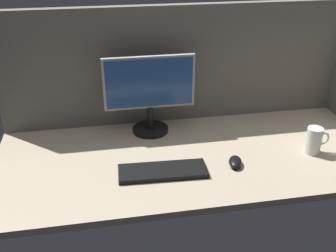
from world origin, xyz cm
name	(u,v)px	position (x,y,z in cm)	size (l,w,h in cm)	color
ground_plane	(196,155)	(0.00, 0.00, -1.50)	(180.00, 80.00, 3.00)	tan
cubicle_wall_back	(180,64)	(0.00, 37.50, 29.78)	(180.00, 5.00, 59.57)	slate
monitor	(149,91)	(-17.64, 25.12, 21.68)	(44.24, 18.00, 38.77)	black
keyboard	(163,171)	(-18.07, -14.34, 1.00)	(37.00, 13.00, 2.00)	black
mouse	(235,162)	(13.83, -13.96, 1.70)	(5.60, 9.60, 3.40)	black
mug_ceramic_white	(314,140)	(52.15, -9.90, 6.28)	(11.06, 7.01, 12.48)	white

